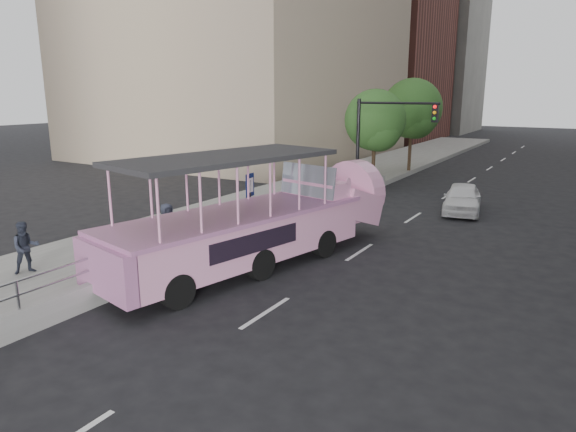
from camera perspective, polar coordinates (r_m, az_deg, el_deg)
name	(u,v)px	position (r m, az deg, el deg)	size (l,w,h in m)	color
ground	(275,282)	(15.47, -1.47, -7.29)	(160.00, 160.00, 0.00)	black
sidewalk	(286,199)	(26.53, -0.26, 1.93)	(5.50, 80.00, 0.30)	#A0A09B
kerb_wall	(232,236)	(18.59, -6.25, -2.20)	(0.24, 30.00, 0.36)	#9E9D99
guardrail	(231,218)	(18.42, -6.31, -0.22)	(0.07, 22.00, 0.71)	#9FA0A3
duck_boat	(263,221)	(16.94, -2.76, -0.60)	(4.94, 11.39, 3.68)	black
car	(462,198)	(25.40, 18.80, 1.90)	(1.62, 4.02, 1.37)	white
pedestrian_mid	(26,247)	(16.95, -27.14, -3.12)	(0.76, 0.59, 1.56)	#2A2F3E
pedestrian_far	(167,227)	(17.75, -13.25, -1.16)	(0.79, 0.51, 1.61)	#2A2F3E
parking_sign	(250,199)	(19.02, -4.22, 1.86)	(0.10, 0.59, 2.62)	black
traffic_signal	(380,133)	(26.50, 10.20, 9.02)	(4.20, 0.32, 5.20)	black
street_tree_near	(376,123)	(30.25, 9.76, 10.19)	(3.52, 3.52, 5.72)	#3A291A
street_tree_far	(413,111)	(35.81, 13.72, 11.28)	(3.97, 3.97, 6.45)	#3A291A
midrise_brick	(364,28)	(65.89, 8.47, 19.98)	(18.00, 16.00, 26.00)	brown
midrise_stone_b	(420,60)	(79.92, 14.45, 16.40)	(16.00, 14.00, 20.00)	gray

